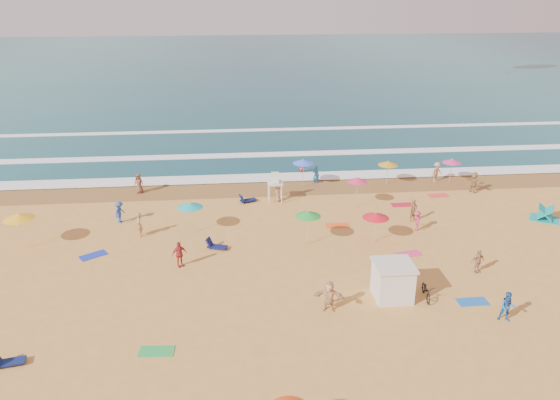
{
  "coord_description": "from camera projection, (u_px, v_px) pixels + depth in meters",
  "views": [
    {
      "loc": [
        -4.82,
        -31.56,
        16.73
      ],
      "look_at": [
        -1.34,
        6.0,
        1.5
      ],
      "focal_mm": 35.0,
      "sensor_mm": 36.0,
      "label": 1
    }
  ],
  "objects": [
    {
      "name": "loungers",
      "position": [
        422.0,
        273.0,
        33.18
      ],
      "size": [
        50.59,
        22.76,
        0.34
      ],
      "color": "#101C50",
      "rests_on": "ground"
    },
    {
      "name": "beachgoers",
      "position": [
        304.0,
        220.0,
        38.87
      ],
      "size": [
        45.56,
        28.34,
        2.06
      ],
      "color": "#D4353F",
      "rests_on": "ground"
    },
    {
      "name": "ground",
      "position": [
        309.0,
        254.0,
        35.81
      ],
      "size": [
        220.0,
        220.0,
        0.0
      ],
      "primitive_type": "plane",
      "color": "gold",
      "rests_on": "ground"
    },
    {
      "name": "wet_sand",
      "position": [
        288.0,
        188.0,
        47.35
      ],
      "size": [
        220.0,
        220.0,
        0.0
      ],
      "primitive_type": "plane",
      "color": "olive",
      "rests_on": "ground"
    },
    {
      "name": "cabana",
      "position": [
        393.0,
        282.0,
        30.64
      ],
      "size": [
        2.0,
        2.0,
        2.0
      ],
      "primitive_type": "cube",
      "color": "silver",
      "rests_on": "ground"
    },
    {
      "name": "cabana_roof",
      "position": [
        394.0,
        265.0,
        30.24
      ],
      "size": [
        2.2,
        2.2,
        0.12
      ],
      "primitive_type": "cube",
      "color": "silver",
      "rests_on": "cabana"
    },
    {
      "name": "beach_umbrellas",
      "position": [
        364.0,
        207.0,
        37.69
      ],
      "size": [
        57.68,
        30.05,
        0.74
      ],
      "color": "green",
      "rests_on": "ground"
    },
    {
      "name": "surf_foam",
      "position": [
        279.0,
        156.0,
        55.46
      ],
      "size": [
        200.0,
        18.7,
        0.05
      ],
      "color": "white",
      "rests_on": "ground"
    },
    {
      "name": "lifeguard_stand",
      "position": [
        275.0,
        189.0,
        44.11
      ],
      "size": [
        1.2,
        1.2,
        2.1
      ],
      "primitive_type": null,
      "color": "white",
      "rests_on": "ground"
    },
    {
      "name": "bicycle",
      "position": [
        426.0,
        291.0,
        30.72
      ],
      "size": [
        0.85,
        1.9,
        0.96
      ],
      "primitive_type": "imported",
      "rotation": [
        0.0,
        0.0,
        -0.12
      ],
      "color": "black",
      "rests_on": "ground"
    },
    {
      "name": "ocean",
      "position": [
        252.0,
        67.0,
        113.37
      ],
      "size": [
        220.0,
        140.0,
        0.18
      ],
      "primitive_type": "cube",
      "color": "#0C4756",
      "rests_on": "ground"
    },
    {
      "name": "towels",
      "position": [
        358.0,
        265.0,
        34.47
      ],
      "size": [
        47.25,
        22.99,
        0.03
      ],
      "color": "#AF152F",
      "rests_on": "ground"
    }
  ]
}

